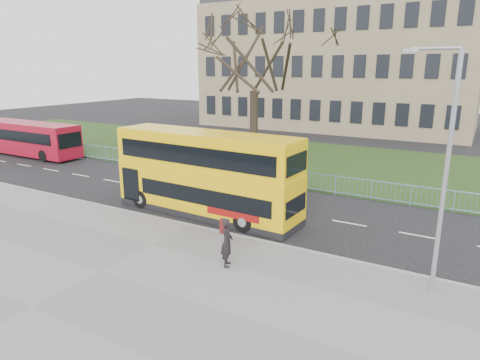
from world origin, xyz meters
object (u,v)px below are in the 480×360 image
(yellow_bus, at_px, (206,172))
(street_lamp, at_px, (443,165))
(red_bus, at_px, (28,138))
(pedestrian, at_px, (227,242))

(yellow_bus, relative_size, street_lamp, 1.29)
(yellow_bus, height_order, street_lamp, street_lamp)
(red_bus, distance_m, pedestrian, 26.15)
(yellow_bus, height_order, red_bus, yellow_bus)
(street_lamp, bearing_deg, red_bus, 164.30)
(street_lamp, bearing_deg, pedestrian, -167.18)
(pedestrian, xyz_separation_m, street_lamp, (6.41, 1.71, 3.16))
(yellow_bus, bearing_deg, red_bus, 169.58)
(pedestrian, relative_size, street_lamp, 0.24)
(pedestrian, bearing_deg, red_bus, 42.56)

